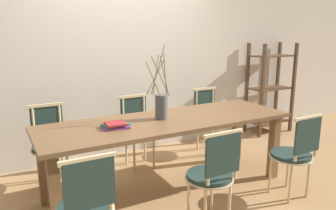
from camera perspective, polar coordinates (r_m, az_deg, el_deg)
The scene contains 12 objects.
ground_plane at distance 3.62m, azimuth 0.00°, elevation -14.41°, with size 16.00×16.00×0.00m, color #A87F51.
wall_rear at distance 4.38m, azimuth -8.24°, elevation 11.97°, with size 12.00×0.06×3.20m.
dining_table at distance 3.37m, azimuth 0.00°, elevation -4.19°, with size 2.61×0.84×0.78m.
chair_near_leftend at distance 2.44m, azimuth -14.05°, elevation -16.45°, with size 0.42×0.42×0.88m.
chair_near_left at distance 2.86m, azimuth 7.80°, elevation -11.58°, with size 0.42×0.42×0.88m.
chair_near_center at distance 3.52m, azimuth 21.23°, elevation -7.61°, with size 0.42×0.42×0.88m.
chair_far_leftend at distance 3.79m, azimuth -19.81°, elevation -6.02°, with size 0.42×0.42×0.88m.
chair_far_left at distance 4.06m, azimuth -5.28°, elevation -4.04°, with size 0.42×0.42×0.88m.
chair_far_center at distance 4.58m, azimuth 7.20°, elevation -2.13°, with size 0.42×0.42×0.88m.
vase_centerpiece at distance 3.33m, azimuth -1.18°, elevation -0.08°, with size 0.23×0.26×0.74m.
book_stack at distance 3.09m, azimuth -9.12°, elevation -3.50°, with size 0.27×0.21×0.05m.
shelving_rack at distance 5.63m, azimuth 17.34°, elevation 2.76°, with size 0.74×0.39×1.46m.
Camera 1 is at (-1.55, -2.82, 1.66)m, focal length 35.00 mm.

